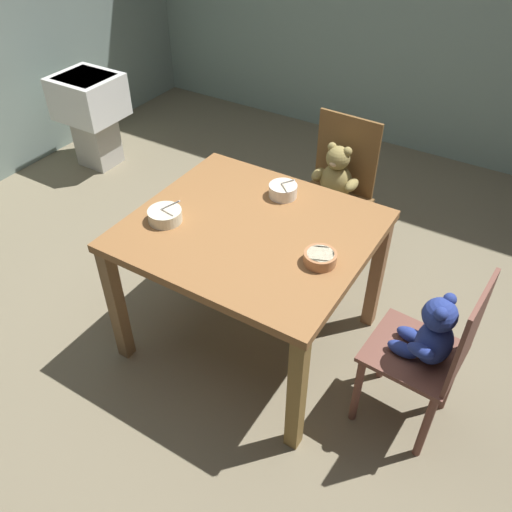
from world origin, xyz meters
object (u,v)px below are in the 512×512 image
object	(u,v)px
teddy_chair_near_right	(430,343)
dining_table	(250,244)
porridge_bowl_cream_near_left	(165,215)
sink_basin	(91,108)
teddy_chair_far_center	(335,185)
porridge_bowl_white_far_center	(283,190)
porridge_bowl_terracotta_near_right	(320,258)

from	to	relation	value
teddy_chair_near_right	dining_table	bearing A→B (deg)	0.80
porridge_bowl_cream_near_left	sink_basin	size ratio (longest dim) A/B	0.23
teddy_chair_far_center	porridge_bowl_cream_near_left	bearing A→B (deg)	-20.59
teddy_chair_far_center	sink_basin	world-z (taller)	teddy_chair_far_center
sink_basin	porridge_bowl_cream_near_left	bearing A→B (deg)	-33.79
porridge_bowl_cream_near_left	porridge_bowl_white_far_center	size ratio (longest dim) A/B	1.15
porridge_bowl_terracotta_near_right	sink_basin	size ratio (longest dim) A/B	0.19
porridge_bowl_terracotta_near_right	porridge_bowl_white_far_center	bearing A→B (deg)	136.45
porridge_bowl_cream_near_left	teddy_chair_near_right	bearing A→B (deg)	5.23
teddy_chair_far_center	sink_basin	size ratio (longest dim) A/B	1.28
dining_table	porridge_bowl_terracotta_near_right	size ratio (longest dim) A/B	7.75
teddy_chair_near_right	sink_basin	xyz separation A→B (m)	(-2.95, 1.01, -0.05)
teddy_chair_near_right	porridge_bowl_white_far_center	xyz separation A→B (m)	(-0.90, 0.35, 0.25)
porridge_bowl_cream_near_left	sink_basin	world-z (taller)	porridge_bowl_cream_near_left
teddy_chair_near_right	porridge_bowl_terracotta_near_right	world-z (taller)	teddy_chair_near_right
teddy_chair_near_right	teddy_chair_far_center	bearing A→B (deg)	-42.67
porridge_bowl_white_far_center	sink_basin	world-z (taller)	porridge_bowl_white_far_center
dining_table	porridge_bowl_cream_near_left	size ratio (longest dim) A/B	6.47
teddy_chair_far_center	porridge_bowl_cream_near_left	size ratio (longest dim) A/B	5.47
teddy_chair_near_right	sink_basin	distance (m)	3.12
porridge_bowl_white_far_center	teddy_chair_far_center	bearing A→B (deg)	84.13
dining_table	porridge_bowl_terracotta_near_right	bearing A→B (deg)	-8.92
teddy_chair_far_center	porridge_bowl_white_far_center	world-z (taller)	teddy_chair_far_center
teddy_chair_near_right	porridge_bowl_cream_near_left	size ratio (longest dim) A/B	5.26
dining_table	teddy_chair_near_right	bearing A→B (deg)	-2.97
dining_table	porridge_bowl_cream_near_left	distance (m)	0.42
teddy_chair_far_center	porridge_bowl_terracotta_near_right	bearing A→B (deg)	22.05
teddy_chair_near_right	porridge_bowl_cream_near_left	distance (m)	1.30
teddy_chair_near_right	porridge_bowl_cream_near_left	world-z (taller)	teddy_chair_near_right
teddy_chair_far_center	porridge_bowl_white_far_center	size ratio (longest dim) A/B	6.29
porridge_bowl_cream_near_left	teddy_chair_far_center	bearing A→B (deg)	67.32
sink_basin	dining_table	bearing A→B (deg)	-25.20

